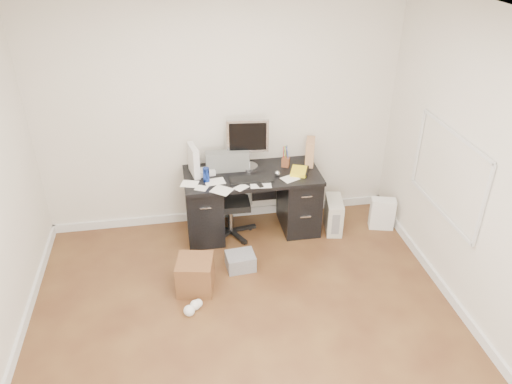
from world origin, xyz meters
TOP-DOWN VIEW (x-y plane):
  - ground at (0.00, 0.00)m, footprint 4.00×4.00m
  - room_shell at (0.03, 0.03)m, footprint 4.02×4.02m
  - desk at (0.30, 1.65)m, footprint 1.50×0.70m
  - loose_papers at (0.10, 1.60)m, footprint 1.10×0.60m
  - lcd_monitor at (0.28, 1.81)m, footprint 0.49×0.31m
  - keyboard at (0.27, 1.49)m, footprint 0.47×0.18m
  - computer_mouse at (0.56, 1.55)m, footprint 0.07×0.07m
  - travel_mug at (-0.21, 1.56)m, footprint 0.09×0.09m
  - white_binder at (-0.33, 1.75)m, footprint 0.18×0.31m
  - magazine_file at (0.99, 1.79)m, footprint 0.20×0.28m
  - pen_cup at (0.71, 1.77)m, footprint 0.14×0.14m
  - yellow_book at (0.82, 1.58)m, footprint 0.25×0.28m
  - paper_remote at (0.35, 1.39)m, footprint 0.24×0.20m
  - office_chair at (0.04, 1.62)m, footprint 0.56×0.56m
  - pc_tower at (1.24, 1.51)m, footprint 0.25×0.42m
  - shopping_bag at (1.81, 1.45)m, footprint 0.32×0.26m
  - wicker_basket at (-0.42, 0.73)m, footprint 0.40×0.40m
  - desk_printer at (0.06, 0.98)m, footprint 0.31×0.26m

SIDE VIEW (x-z plane):
  - ground at x=0.00m, z-range 0.00..0.00m
  - desk_printer at x=0.06m, z-range 0.00..0.17m
  - wicker_basket at x=-0.42m, z-range 0.00..0.34m
  - shopping_bag at x=1.81m, z-range 0.00..0.38m
  - pc_tower at x=1.24m, z-range 0.00..0.40m
  - desk at x=0.30m, z-range 0.02..0.77m
  - office_chair at x=0.04m, z-range 0.00..0.98m
  - loose_papers at x=0.10m, z-range 0.75..0.75m
  - paper_remote at x=0.35m, z-range 0.75..0.77m
  - keyboard at x=0.27m, z-range 0.75..0.78m
  - yellow_book at x=0.82m, z-range 0.75..0.79m
  - computer_mouse at x=0.56m, z-range 0.75..0.81m
  - travel_mug at x=-0.21m, z-range 0.75..0.91m
  - pen_cup at x=0.71m, z-range 0.75..1.00m
  - magazine_file at x=0.99m, z-range 0.75..1.04m
  - white_binder at x=-0.33m, z-range 0.75..1.08m
  - lcd_monitor at x=0.28m, z-range 0.75..1.33m
  - room_shell at x=0.03m, z-range 0.30..3.01m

